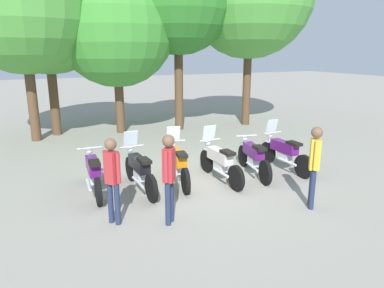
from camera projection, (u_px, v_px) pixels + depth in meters
ground_plane at (200, 181)px, 9.31m from camera, size 80.00×80.00×0.00m
motorcycle_0 at (93, 173)px, 8.48m from camera, size 0.62×2.19×0.99m
motorcycle_1 at (139, 170)px, 8.65m from camera, size 0.62×2.19×1.37m
motorcycle_2 at (178, 163)px, 9.16m from camera, size 0.72×2.17×1.37m
motorcycle_3 at (220, 161)px, 9.30m from camera, size 0.62×2.19×1.37m
motorcycle_4 at (253, 157)px, 9.74m from camera, size 0.74×2.17×0.99m
motorcycle_5 at (284, 152)px, 10.16m from camera, size 0.62×2.19×1.37m
person_0 at (314, 161)px, 7.51m from camera, size 0.33×0.37×1.80m
person_1 at (112, 174)px, 6.80m from camera, size 0.32×0.37×1.74m
person_2 at (169, 172)px, 6.80m from camera, size 0.34×0.35×1.81m
tree_0 at (21, 3)px, 12.34m from camera, size 4.97×4.97×7.44m
tree_1 at (45, 8)px, 13.31m from camera, size 4.97×4.97×7.39m
tree_2 at (116, 27)px, 13.88m from camera, size 4.68×4.68×6.57m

